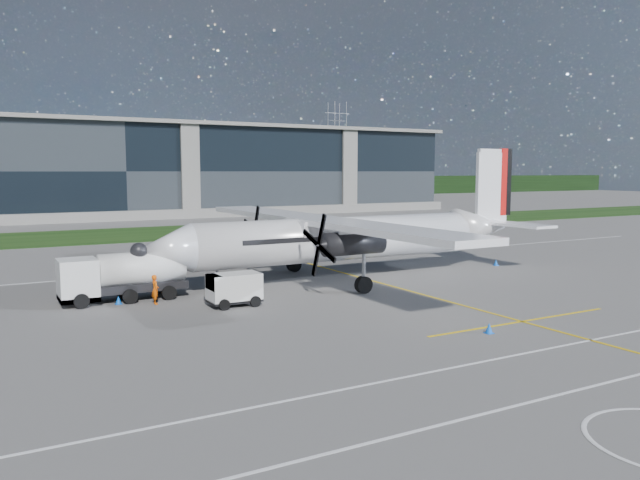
# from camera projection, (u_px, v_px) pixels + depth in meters

# --- Properties ---
(ground) EXTENTS (400.00, 400.00, 0.00)m
(ground) POSITION_uv_depth(u_px,v_px,m) (187.00, 239.00, 69.75)
(ground) COLOR slate
(ground) RESTS_ON ground
(grass_strip) EXTENTS (400.00, 18.00, 0.04)m
(grass_strip) POSITION_uv_depth(u_px,v_px,m) (167.00, 233.00, 76.69)
(grass_strip) COLOR #13330E
(grass_strip) RESTS_ON ground
(terminal_building) EXTENTS (120.00, 20.00, 15.00)m
(terminal_building) POSITION_uv_depth(u_px,v_px,m) (113.00, 171.00, 103.63)
(terminal_building) COLOR black
(terminal_building) RESTS_ON ground
(tree_line) EXTENTS (400.00, 6.00, 6.00)m
(tree_line) POSITION_uv_depth(u_px,v_px,m) (66.00, 189.00, 156.18)
(tree_line) COLOR black
(tree_line) RESTS_ON ground
(pylon_east) EXTENTS (9.00, 4.60, 30.00)m
(pylon_east) POSITION_uv_depth(u_px,v_px,m) (337.00, 148.00, 204.77)
(pylon_east) COLOR gray
(pylon_east) RESTS_ON ground
(yellow_taxiway_centerline) EXTENTS (0.20, 70.00, 0.01)m
(yellow_taxiway_centerline) POSITION_uv_depth(u_px,v_px,m) (352.00, 275.00, 45.18)
(yellow_taxiway_centerline) COLOR yellow
(yellow_taxiway_centerline) RESTS_ON ground
(white_lane_line) EXTENTS (90.00, 0.15, 0.01)m
(white_lane_line) POSITION_uv_depth(u_px,v_px,m) (631.00, 377.00, 22.90)
(white_lane_line) COLOR white
(white_lane_line) RESTS_ON ground
(turboprop_aircraft) EXTENTS (29.96, 31.07, 9.32)m
(turboprop_aircraft) POSITION_uv_depth(u_px,v_px,m) (353.00, 213.00, 43.31)
(turboprop_aircraft) COLOR white
(turboprop_aircraft) RESTS_ON ground
(fuel_tanker_truck) EXTENTS (7.49, 2.43, 2.81)m
(fuel_tanker_truck) POSITION_uv_depth(u_px,v_px,m) (114.00, 278.00, 35.98)
(fuel_tanker_truck) COLOR silver
(fuel_tanker_truck) RESTS_ON ground
(baggage_tug) EXTENTS (3.05, 1.83, 1.83)m
(baggage_tug) POSITION_uv_depth(u_px,v_px,m) (234.00, 290.00, 34.92)
(baggage_tug) COLOR white
(baggage_tug) RESTS_ON ground
(ground_crew_person) EXTENTS (0.59, 0.80, 1.93)m
(ground_crew_person) POSITION_uv_depth(u_px,v_px,m) (155.00, 287.00, 35.31)
(ground_crew_person) COLOR #F25907
(ground_crew_person) RESTS_ON ground
(safety_cone_stbdwing) EXTENTS (0.36, 0.36, 0.50)m
(safety_cone_stbdwing) POSITION_uv_depth(u_px,v_px,m) (242.00, 253.00, 55.81)
(safety_cone_stbdwing) COLOR blue
(safety_cone_stbdwing) RESTS_ON ground
(safety_cone_nose_stbd) EXTENTS (0.36, 0.36, 0.50)m
(safety_cone_nose_stbd) POSITION_uv_depth(u_px,v_px,m) (157.00, 289.00, 38.78)
(safety_cone_nose_stbd) COLOR blue
(safety_cone_nose_stbd) RESTS_ON ground
(safety_cone_tail) EXTENTS (0.36, 0.36, 0.50)m
(safety_cone_tail) POSITION_uv_depth(u_px,v_px,m) (496.00, 262.00, 49.92)
(safety_cone_tail) COLOR blue
(safety_cone_tail) RESTS_ON ground
(safety_cone_fwd) EXTENTS (0.36, 0.36, 0.50)m
(safety_cone_fwd) POSITION_uv_depth(u_px,v_px,m) (118.00, 300.00, 35.41)
(safety_cone_fwd) COLOR blue
(safety_cone_fwd) RESTS_ON ground
(safety_cone_portwing) EXTENTS (0.36, 0.36, 0.50)m
(safety_cone_portwing) POSITION_uv_depth(u_px,v_px,m) (489.00, 328.00, 29.01)
(safety_cone_portwing) COLOR blue
(safety_cone_portwing) RESTS_ON ground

